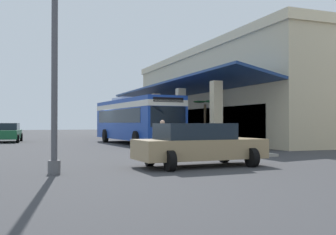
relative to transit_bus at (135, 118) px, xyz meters
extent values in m
plane|color=#38383A|center=(-2.19, 6.84, -1.85)|extent=(120.00, 120.00, 0.00)
cube|color=#9E998E|center=(-3.24, 2.78, -1.79)|extent=(31.13, 0.50, 0.12)
cube|color=#C6B793|center=(-3.24, 12.48, 1.63)|extent=(25.94, 13.76, 6.97)
cube|color=beige|center=(-3.24, 12.48, 5.42)|extent=(26.24, 14.06, 0.60)
cube|color=#C6B793|center=(-13.62, 2.67, 0.06)|extent=(0.55, 0.55, 3.83)
cube|color=#C6B793|center=(-8.43, 2.67, 0.06)|extent=(0.55, 0.55, 3.83)
cube|color=#C6B793|center=(-3.24, 2.67, 0.06)|extent=(0.55, 0.55, 3.83)
cube|color=#C6B793|center=(1.94, 2.67, 0.06)|extent=(0.55, 0.55, 3.83)
cube|color=#C6B793|center=(7.13, 2.67, 0.06)|extent=(0.55, 0.55, 3.83)
cube|color=navy|center=(-3.24, 4.00, 2.33)|extent=(25.94, 3.16, 0.82)
cube|color=#19232D|center=(-3.24, 5.64, -0.45)|extent=(21.79, 0.08, 2.40)
cube|color=#193D9E|center=(0.05, 0.00, -0.13)|extent=(11.16, 3.37, 2.75)
cube|color=silver|center=(0.05, 0.00, 0.80)|extent=(11.18, 3.39, 0.36)
cube|color=#19232D|center=(-0.25, -0.02, 0.10)|extent=(9.41, 3.26, 0.90)
cube|color=#19232D|center=(5.51, 0.41, 0.00)|extent=(0.23, 2.24, 1.20)
cube|color=black|center=(5.52, 0.41, 0.97)|extent=(0.20, 1.94, 0.28)
cube|color=black|center=(5.64, 0.42, -1.40)|extent=(0.38, 2.46, 0.24)
cube|color=silver|center=(5.49, 1.31, -1.10)|extent=(0.08, 0.24, 0.16)
cube|color=silver|center=(5.62, -0.47, -1.10)|extent=(0.08, 0.24, 0.16)
cube|color=silver|center=(-1.44, -0.11, 1.37)|extent=(2.53, 1.96, 0.24)
cylinder|color=black|center=(3.58, 1.55, -1.35)|extent=(1.00, 0.30, 1.00)
cylinder|color=black|center=(3.77, -1.00, -1.35)|extent=(1.00, 0.30, 1.00)
cylinder|color=black|center=(-3.11, 1.05, -1.35)|extent=(1.00, 0.30, 1.00)
cylinder|color=black|center=(-2.92, -1.50, -1.35)|extent=(1.00, 0.30, 1.00)
cube|color=#9E845B|center=(14.64, -1.90, -1.25)|extent=(1.98, 4.47, 0.66)
cube|color=#19232D|center=(14.65, -2.10, -0.65)|extent=(1.69, 2.53, 0.54)
cylinder|color=black|center=(13.68, -0.44, -1.53)|extent=(0.64, 0.22, 0.64)
cylinder|color=black|center=(15.48, -0.36, -1.53)|extent=(0.64, 0.22, 0.64)
cylinder|color=black|center=(13.81, -3.43, -1.53)|extent=(0.64, 0.22, 0.64)
cylinder|color=black|center=(15.61, -3.35, -1.53)|extent=(0.64, 0.22, 0.64)
cube|color=#195933|center=(-6.21, -8.49, -1.25)|extent=(4.54, 2.18, 0.66)
cube|color=#19232D|center=(-6.41, -8.47, -0.65)|extent=(2.59, 1.80, 0.54)
cylinder|color=black|center=(-4.64, -7.73, -1.53)|extent=(0.64, 0.22, 0.64)
cylinder|color=black|center=(-7.62, -7.46, -1.53)|extent=(0.64, 0.22, 0.64)
cylinder|color=#726651|center=(10.29, -1.80, -1.46)|extent=(0.16, 0.16, 0.79)
cylinder|color=#726651|center=(10.36, -1.58, -1.46)|extent=(0.16, 0.16, 0.79)
cube|color=gray|center=(10.32, -1.69, -0.76)|extent=(0.41, 0.51, 0.60)
sphere|color=tan|center=(10.32, -1.69, -0.35)|extent=(0.22, 0.22, 0.22)
cylinder|color=gray|center=(10.41, -1.96, -0.73)|extent=(0.09, 0.09, 0.54)
cylinder|color=gray|center=(10.24, -1.42, -0.73)|extent=(0.09, 0.09, 0.54)
cube|color=#4C4742|center=(2.13, 4.43, -1.61)|extent=(0.75, 0.75, 0.49)
cylinder|color=#332319|center=(2.13, 4.43, -1.36)|extent=(0.64, 0.64, 0.02)
cylinder|color=brown|center=(2.13, 4.43, -0.22)|extent=(0.16, 0.16, 2.29)
ellipsoid|color=#286B33|center=(2.65, 4.41, 1.14)|extent=(1.05, 0.24, 0.18)
ellipsoid|color=#286B33|center=(2.18, 4.90, 1.10)|extent=(0.30, 0.97, 0.18)
ellipsoid|color=#286B33|center=(1.64, 4.29, 1.13)|extent=(1.04, 0.47, 0.16)
ellipsoid|color=#286B33|center=(2.17, 3.97, 1.09)|extent=(0.28, 0.94, 0.19)
cylinder|color=#59595B|center=(15.02, -6.72, -1.65)|extent=(0.36, 0.36, 0.40)
cylinder|color=#4C4C51|center=(15.02, -6.72, 1.58)|extent=(0.18, 0.18, 6.87)
camera|label=1|loc=(26.91, -7.70, -0.37)|focal=42.39mm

